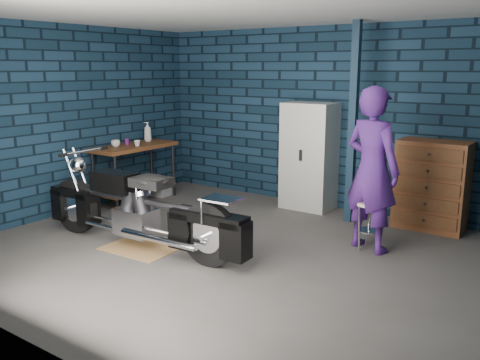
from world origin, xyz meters
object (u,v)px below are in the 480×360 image
(storage_bin, at_px, (159,188))
(shop_stool, at_px, (369,226))
(person, at_px, (372,170))
(motorcycle, at_px, (139,203))
(workbench, at_px, (135,173))
(locker, at_px, (309,156))
(tool_chest, at_px, (431,186))

(storage_bin, relative_size, shop_stool, 0.69)
(person, xyz_separation_m, storage_bin, (-3.85, 0.49, -0.83))
(motorcycle, bearing_deg, storage_bin, 126.78)
(workbench, height_order, locker, locker)
(motorcycle, relative_size, tool_chest, 2.13)
(person, xyz_separation_m, shop_stool, (0.00, -0.01, -0.66))
(person, relative_size, storage_bin, 4.77)
(storage_bin, height_order, tool_chest, tool_chest)
(workbench, height_order, storage_bin, workbench)
(workbench, distance_m, locker, 2.75)
(shop_stool, bearing_deg, locker, 139.59)
(shop_stool, bearing_deg, tool_chest, 73.16)
(motorcycle, height_order, shop_stool, motorcycle)
(person, height_order, tool_chest, person)
(motorcycle, bearing_deg, shop_stool, 31.74)
(person, relative_size, tool_chest, 1.62)
(locker, height_order, shop_stool, locker)
(workbench, height_order, motorcycle, motorcycle)
(workbench, relative_size, motorcycle, 0.56)
(tool_chest, xyz_separation_m, shop_stool, (-0.37, -1.22, -0.30))
(locker, distance_m, shop_stool, 1.94)
(locker, relative_size, tool_chest, 1.36)
(motorcycle, bearing_deg, workbench, 135.30)
(workbench, distance_m, person, 3.90)
(workbench, xyz_separation_m, tool_chest, (4.24, 1.22, 0.13))
(locker, relative_size, shop_stool, 2.76)
(storage_bin, distance_m, locker, 2.62)
(shop_stool, bearing_deg, workbench, -179.99)
(storage_bin, height_order, locker, locker)
(motorcycle, height_order, locker, locker)
(tool_chest, bearing_deg, storage_bin, -170.36)
(shop_stool, bearing_deg, motorcycle, -145.83)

